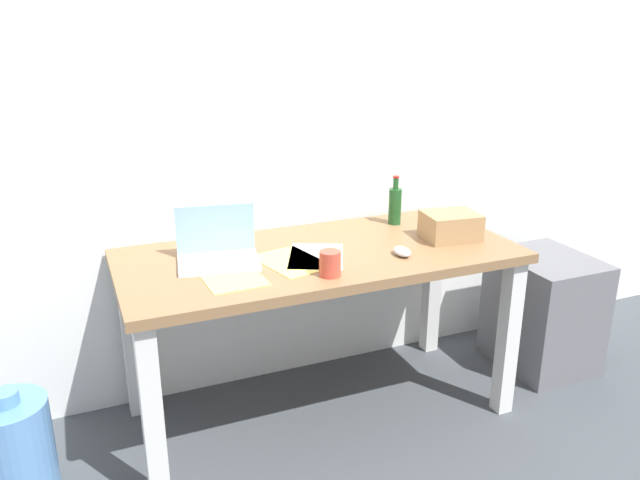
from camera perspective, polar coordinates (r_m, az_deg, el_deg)
ground_plane at (r=2.90m, az=0.00°, el=-15.16°), size 8.00×8.00×0.00m
back_wall at (r=2.81m, az=-3.39°, el=12.31°), size 5.20×0.08×2.60m
desk at (r=2.59m, az=0.00°, el=-3.27°), size 1.61×0.72×0.75m
laptop_left at (r=2.46m, az=-9.28°, el=-0.99°), size 0.34×0.27×0.21m
beer_bottle at (r=2.91m, az=6.82°, el=3.18°), size 0.06×0.06×0.23m
computer_mouse at (r=2.53m, az=7.45°, el=-1.03°), size 0.07×0.10×0.03m
cardboard_box at (r=2.75m, az=11.75°, el=1.27°), size 0.24×0.21×0.11m
coffee_mug at (r=2.29m, az=0.92°, el=-2.14°), size 0.08×0.08×0.09m
paper_sheet_front_left at (r=2.33m, az=-8.10°, el=-3.22°), size 0.22×0.31×0.00m
paper_yellow_folder at (r=2.44m, az=-2.58°, el=-1.96°), size 0.27×0.34×0.00m
paper_sheet_center at (r=2.50m, az=-0.35°, el=-1.49°), size 0.31×0.36×0.00m
water_cooler_jug at (r=2.60m, az=-25.99°, el=-16.68°), size 0.27×0.27×0.43m
filing_cabinet at (r=3.32m, az=19.58°, el=-6.09°), size 0.40×0.48×0.56m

